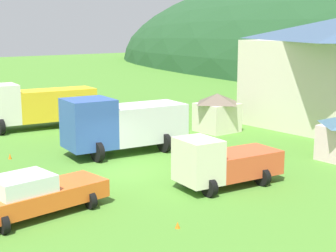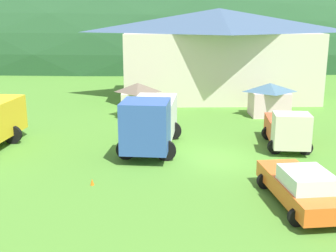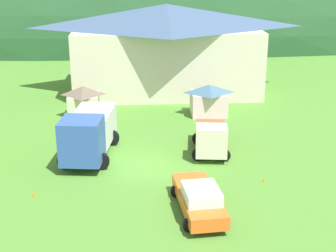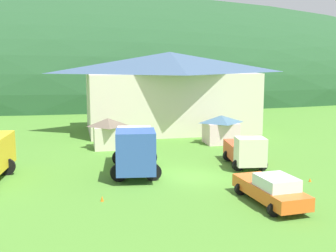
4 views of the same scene
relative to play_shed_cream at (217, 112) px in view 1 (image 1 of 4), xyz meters
The scene contains 8 objects.
ground_plane 11.44m from the play_shed_cream, 66.22° to the right, with size 200.00×200.00×0.00m, color #4C842D.
play_shed_cream is the anchor object (origin of this frame).
heavy_rig_striped 12.87m from the play_shed_cream, 131.85° to the right, with size 3.67×8.47×3.23m.
box_truck_blue 8.58m from the play_shed_cream, 82.47° to the right, with size 3.72×7.15×3.23m.
light_truck_cream 12.33m from the play_shed_cream, 42.63° to the right, with size 2.80×5.07×2.32m.
service_pickup_orange 17.92m from the play_shed_cream, 65.95° to the right, with size 2.62×5.44×1.66m.
traffic_cone_near_pickup 14.09m from the play_shed_cream, 96.04° to the right, with size 0.36×0.36×0.62m, color orange.
traffic_cone_mid_row 17.40m from the play_shed_cream, 48.13° to the right, with size 0.36×0.36×0.46m, color orange.
Camera 1 is at (20.14, -13.29, 7.00)m, focal length 54.37 mm.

